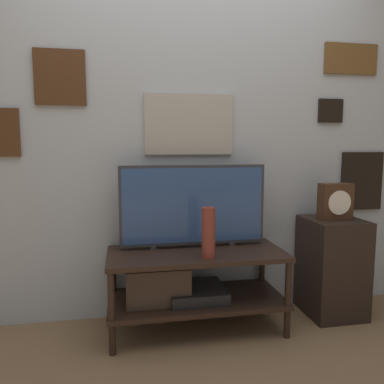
{
  "coord_description": "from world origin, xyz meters",
  "views": [
    {
      "loc": [
        -0.45,
        -1.97,
        1.17
      ],
      "look_at": [
        -0.03,
        0.29,
        0.89
      ],
      "focal_mm": 35.0,
      "sensor_mm": 36.0,
      "label": 1
    }
  ],
  "objects_px": {
    "vase_tall_ceramic": "(208,233)",
    "vase_slim_bronze": "(221,231)",
    "television": "(193,205)",
    "mantel_clock": "(335,202)"
  },
  "relations": [
    {
      "from": "television",
      "to": "vase_slim_bronze",
      "type": "relative_size",
      "value": 5.82
    },
    {
      "from": "vase_tall_ceramic",
      "to": "vase_slim_bronze",
      "type": "relative_size",
      "value": 1.85
    },
    {
      "from": "vase_tall_ceramic",
      "to": "mantel_clock",
      "type": "height_order",
      "value": "mantel_clock"
    },
    {
      "from": "television",
      "to": "mantel_clock",
      "type": "height_order",
      "value": "television"
    },
    {
      "from": "television",
      "to": "vase_tall_ceramic",
      "type": "relative_size",
      "value": 3.14
    },
    {
      "from": "television",
      "to": "mantel_clock",
      "type": "bearing_deg",
      "value": -4.78
    },
    {
      "from": "television",
      "to": "vase_tall_ceramic",
      "type": "xyz_separation_m",
      "value": [
        0.04,
        -0.25,
        -0.13
      ]
    },
    {
      "from": "vase_tall_ceramic",
      "to": "television",
      "type": "bearing_deg",
      "value": 99.85
    },
    {
      "from": "vase_tall_ceramic",
      "to": "mantel_clock",
      "type": "distance_m",
      "value": 0.95
    },
    {
      "from": "vase_slim_bronze",
      "to": "mantel_clock",
      "type": "relative_size",
      "value": 0.66
    }
  ]
}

